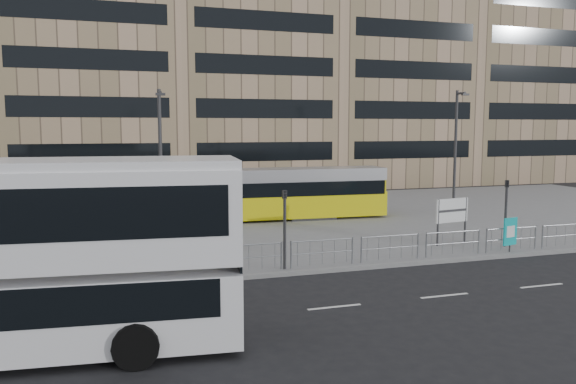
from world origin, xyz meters
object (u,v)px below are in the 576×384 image
object	(u,v)px
pedestrian	(228,231)
station_sign	(452,213)
lamp_post_west	(161,157)
traffic_light_west	(285,219)
tram	(170,197)
traffic_light_east	(506,204)
ad_panel	(510,232)
lamp_post_east	(456,147)

from	to	relation	value
pedestrian	station_sign	bearing A→B (deg)	-105.75
station_sign	lamp_post_west	xyz separation A→B (m)	(-12.91, 5.75, 2.54)
traffic_light_west	station_sign	bearing A→B (deg)	5.24
tram	traffic_light_west	distance (m)	12.40
pedestrian	traffic_light_east	distance (m)	12.82
pedestrian	traffic_light_west	distance (m)	4.33
ad_panel	pedestrian	bearing A→B (deg)	149.01
traffic_light_east	ad_panel	bearing A→B (deg)	-96.63
station_sign	lamp_post_west	world-z (taller)	lamp_post_west
lamp_post_west	traffic_light_west	bearing A→B (deg)	-63.09
lamp_post_west	tram	bearing A→B (deg)	78.74
pedestrian	lamp_post_east	world-z (taller)	lamp_post_east
pedestrian	traffic_light_west	size ratio (longest dim) A/B	0.56
traffic_light_west	pedestrian	bearing A→B (deg)	101.87
traffic_light_east	lamp_post_east	size ratio (longest dim) A/B	0.40
lamp_post_west	ad_panel	bearing A→B (deg)	-28.98
station_sign	pedestrian	bearing A→B (deg)	160.43
station_sign	pedestrian	world-z (taller)	station_sign
ad_panel	pedestrian	distance (m)	12.52
lamp_post_west	pedestrian	bearing A→B (deg)	-57.03
pedestrian	lamp_post_west	distance (m)	5.68
lamp_post_east	traffic_light_west	bearing A→B (deg)	-144.75
traffic_light_west	lamp_post_west	xyz separation A→B (m)	(-4.00, 7.88, 2.08)
tram	traffic_light_west	xyz separation A→B (m)	(3.19, -11.97, 0.45)
traffic_light_east	lamp_post_east	world-z (taller)	lamp_post_east
traffic_light_west	lamp_post_west	bearing A→B (deg)	108.67
traffic_light_west	lamp_post_west	size ratio (longest dim) A/B	0.42
pedestrian	traffic_light_east	xyz separation A→B (m)	(12.41, -2.99, 1.10)
traffic_light_east	lamp_post_east	bearing A→B (deg)	90.87
station_sign	traffic_light_west	size ratio (longest dim) A/B	0.70
tram	traffic_light_east	world-z (taller)	traffic_light_east
tram	traffic_light_west	bearing A→B (deg)	-72.19
lamp_post_west	lamp_post_east	world-z (taller)	lamp_post_east
ad_panel	traffic_light_east	xyz separation A→B (m)	(0.56, 1.05, 1.08)
station_sign	traffic_light_west	xyz separation A→B (m)	(-8.91, -2.14, 0.47)
traffic_light_west	lamp_post_east	world-z (taller)	lamp_post_east
traffic_light_west	traffic_light_east	world-z (taller)	same
station_sign	traffic_light_east	size ratio (longest dim) A/B	0.70
pedestrian	traffic_light_east	bearing A→B (deg)	-109.42
tram	pedestrian	bearing A→B (deg)	-74.84
ad_panel	lamp_post_east	xyz separation A→B (m)	(4.04, 10.32, 3.37)
station_sign	lamp_post_west	size ratio (longest dim) A/B	0.30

